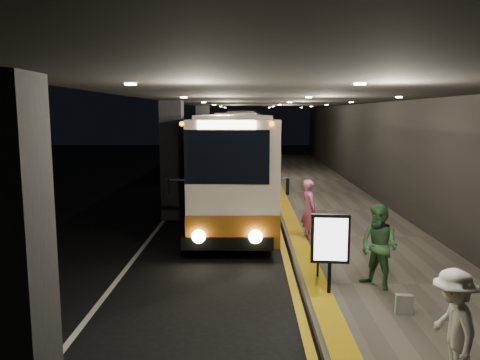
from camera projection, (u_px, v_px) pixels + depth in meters
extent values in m
plane|color=black|center=(203.00, 249.00, 13.70)|extent=(90.00, 90.00, 0.00)
cube|color=silver|center=(170.00, 212.00, 18.68)|extent=(0.12, 50.00, 0.01)
cube|color=gold|center=(274.00, 213.00, 18.61)|extent=(0.18, 50.00, 0.01)
cube|color=#514C44|center=(334.00, 211.00, 18.56)|extent=(4.50, 50.00, 0.15)
cube|color=gold|center=(287.00, 209.00, 18.58)|extent=(0.50, 50.00, 0.01)
cube|color=black|center=(395.00, 138.00, 18.11)|extent=(0.10, 50.00, 6.00)
cube|color=black|center=(10.00, 262.00, 5.50)|extent=(0.80, 0.80, 4.40)
cube|color=black|center=(172.00, 160.00, 17.37)|extent=(0.80, 0.80, 4.40)
cube|color=black|center=(203.00, 141.00, 29.25)|extent=(0.80, 0.80, 4.40)
cube|color=black|center=(279.00, 96.00, 17.96)|extent=(9.00, 50.00, 0.40)
cube|color=beige|center=(234.00, 162.00, 17.95)|extent=(2.78, 11.96, 3.37)
cube|color=brown|center=(234.00, 194.00, 18.12)|extent=(2.80, 11.98, 0.89)
cube|color=black|center=(227.00, 157.00, 11.92)|extent=(2.18, 0.11, 1.39)
cube|color=black|center=(227.00, 243.00, 12.32)|extent=(2.44, 0.31, 0.35)
cylinder|color=black|center=(194.00, 225.00, 14.46)|extent=(0.28, 0.99, 0.99)
cylinder|color=black|center=(266.00, 226.00, 14.42)|extent=(0.28, 0.99, 0.99)
cylinder|color=black|center=(213.00, 187.00, 22.12)|extent=(0.28, 0.99, 0.99)
cylinder|color=black|center=(260.00, 187.00, 22.08)|extent=(0.28, 0.99, 0.99)
sphere|color=#FFEAA5|center=(199.00, 236.00, 12.22)|extent=(0.36, 0.36, 0.36)
sphere|color=#FFEAA5|center=(256.00, 237.00, 12.20)|extent=(0.36, 0.36, 0.36)
cube|color=#FFF2BF|center=(227.00, 125.00, 11.79)|extent=(1.49, 0.09, 0.22)
cube|color=beige|center=(241.00, 141.00, 30.96)|extent=(3.09, 12.22, 3.43)
cube|color=brown|center=(241.00, 160.00, 31.14)|extent=(3.11, 12.24, 0.91)
cube|color=black|center=(239.00, 133.00, 24.82)|extent=(2.22, 0.16, 1.41)
cube|color=black|center=(239.00, 176.00, 25.23)|extent=(2.48, 0.37, 0.35)
cylinder|color=black|center=(220.00, 172.00, 27.41)|extent=(0.28, 1.01, 1.01)
cylinder|color=black|center=(259.00, 172.00, 27.37)|extent=(0.28, 1.01, 1.01)
cylinder|color=black|center=(226.00, 159.00, 35.21)|extent=(0.28, 1.01, 1.01)
cylinder|color=black|center=(257.00, 159.00, 35.17)|extent=(0.28, 1.01, 1.01)
cube|color=beige|center=(244.00, 131.00, 45.95)|extent=(3.28, 12.81, 3.60)
cube|color=brown|center=(244.00, 144.00, 46.13)|extent=(3.30, 12.84, 0.95)
cube|color=black|center=(244.00, 124.00, 39.52)|extent=(2.33, 0.18, 1.48)
cube|color=black|center=(244.00, 153.00, 39.94)|extent=(2.60, 0.38, 0.37)
cylinder|color=black|center=(231.00, 151.00, 42.23)|extent=(0.30, 1.06, 1.06)
cylinder|color=black|center=(257.00, 151.00, 42.19)|extent=(0.30, 1.06, 1.06)
cylinder|color=black|center=(234.00, 145.00, 50.39)|extent=(0.30, 1.06, 1.06)
cylinder|color=black|center=(256.00, 145.00, 50.36)|extent=(0.30, 1.06, 1.06)
imported|color=#B85687|center=(309.00, 209.00, 14.20)|extent=(0.59, 0.75, 1.81)
imported|color=#39673E|center=(379.00, 247.00, 10.12)|extent=(1.00, 1.04, 1.85)
imported|color=silver|center=(453.00, 328.00, 6.48)|extent=(0.54, 1.10, 1.67)
cube|color=black|center=(404.00, 304.00, 8.87)|extent=(0.33, 0.18, 0.38)
cylinder|color=black|center=(329.00, 278.00, 9.89)|extent=(0.08, 0.08, 0.66)
cube|color=black|center=(330.00, 239.00, 9.77)|extent=(0.81, 0.16, 1.04)
cube|color=white|center=(331.00, 239.00, 9.71)|extent=(0.68, 0.07, 0.90)
cylinder|color=black|center=(318.00, 253.00, 10.84)|extent=(0.05, 0.05, 1.13)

